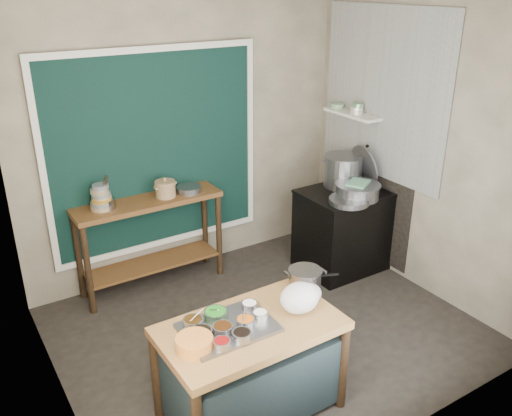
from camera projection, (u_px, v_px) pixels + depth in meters
floor at (267, 331)px, 4.89m from camera, size 3.50×3.00×0.02m
back_wall at (186, 141)px, 5.51m from camera, size 3.50×0.02×2.80m
left_wall at (40, 237)px, 3.47m from camera, size 0.02×3.00×2.80m
right_wall at (421, 150)px, 5.20m from camera, size 0.02×3.00×2.80m
curtain_panel at (156, 152)px, 5.32m from camera, size 2.10×0.02×1.90m
curtain_frame at (157, 152)px, 5.32m from camera, size 2.22×0.03×2.02m
tile_panel at (382, 94)px, 5.44m from camera, size 0.02×1.70×1.70m
soot_patch at (367, 197)px, 5.97m from camera, size 0.01×1.30×1.30m
wall_shelf at (353, 114)px, 5.72m from camera, size 0.22×0.70×0.03m
prep_table at (251, 369)px, 3.85m from camera, size 1.26×0.73×0.75m
back_counter at (151, 243)px, 5.42m from camera, size 1.45×0.40×0.95m
stove_block at (344, 231)px, 5.81m from camera, size 0.90×0.68×0.85m
stove_top at (347, 193)px, 5.64m from camera, size 0.92×0.69×0.03m
condiment_tray at (228, 328)px, 3.64m from camera, size 0.62×0.45×0.03m
condiment_bowls at (223, 324)px, 3.61m from camera, size 0.57×0.43×0.06m
yellow_basin at (194, 344)px, 3.43m from camera, size 0.29×0.29×0.09m
saucepan at (305, 278)px, 4.12m from camera, size 0.35×0.35×0.15m
plastic_bag_a at (300, 298)px, 3.81m from camera, size 0.36×0.34×0.22m
plastic_bag_b at (308, 294)px, 3.92m from camera, size 0.21×0.19×0.15m
bowl_stack at (101, 199)px, 4.99m from camera, size 0.21×0.21×0.24m
utensil_cup at (107, 204)px, 5.02m from camera, size 0.20×0.20×0.10m
ceramic_crock at (165, 190)px, 5.28m from camera, size 0.26×0.26×0.14m
wide_bowl at (189, 189)px, 5.41m from camera, size 0.31×0.31×0.06m
stock_pot at (343, 171)px, 5.71m from camera, size 0.56×0.56×0.34m
pot_lid at (364, 166)px, 5.66m from camera, size 0.19×0.48×0.46m
steamer at (357, 191)px, 5.44m from camera, size 0.53×0.53×0.15m
green_cloth at (358, 183)px, 5.40m from camera, size 0.31×0.29×0.02m
shallow_pan at (349, 201)px, 5.33m from camera, size 0.41×0.41×0.05m
shelf_bowl_stack at (357, 109)px, 5.64m from camera, size 0.14×0.14×0.11m
shelf_bowl_green at (337, 106)px, 5.89m from camera, size 0.18×0.18×0.05m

